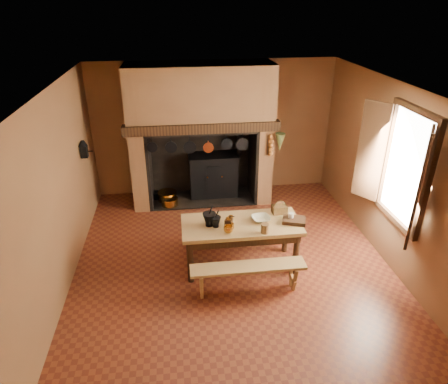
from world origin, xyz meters
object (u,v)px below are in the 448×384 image
object	(u,v)px
iron_range	(214,174)
coffee_grinder	(229,222)
bench_front	(248,272)
wicker_basket	(279,209)
mixing_bowl	(261,219)
work_table	(241,230)

from	to	relation	value
iron_range	coffee_grinder	world-z (taller)	iron_range
bench_front	wicker_basket	size ratio (longest dim) A/B	6.88
iron_range	coffee_grinder	xyz separation A→B (m)	(-0.04, -2.62, 0.37)
iron_range	mixing_bowl	distance (m)	2.61
coffee_grinder	mixing_bowl	distance (m)	0.52
work_table	mixing_bowl	bearing A→B (deg)	5.32
iron_range	work_table	xyz separation A→B (m)	(0.16, -2.57, 0.18)
coffee_grinder	wicker_basket	bearing A→B (deg)	41.79
iron_range	bench_front	size ratio (longest dim) A/B	0.96
bench_front	mixing_bowl	bearing A→B (deg)	65.29
wicker_basket	coffee_grinder	bearing A→B (deg)	-165.70
bench_front	wicker_basket	xyz separation A→B (m)	(0.66, 0.89, 0.51)
bench_front	mixing_bowl	distance (m)	0.88
coffee_grinder	mixing_bowl	bearing A→B (deg)	31.57
iron_range	coffee_grinder	size ratio (longest dim) A/B	9.72
iron_range	wicker_basket	xyz separation A→B (m)	(0.82, -2.34, 0.38)
coffee_grinder	bench_front	bearing A→B (deg)	-48.27
mixing_bowl	bench_front	bearing A→B (deg)	-114.71
work_table	wicker_basket	bearing A→B (deg)	19.98
mixing_bowl	wicker_basket	xyz separation A→B (m)	(0.34, 0.21, 0.04)
work_table	wicker_basket	world-z (taller)	wicker_basket
iron_range	bench_front	bearing A→B (deg)	-87.09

